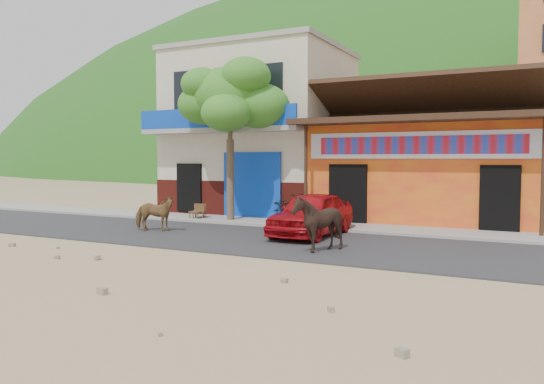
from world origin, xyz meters
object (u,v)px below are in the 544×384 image
at_px(tree, 230,139).
at_px(cow_tan, 154,213).
at_px(cafe_chair_left, 197,205).
at_px(scooter, 288,207).
at_px(cow_dark, 318,223).
at_px(cafe_chair_right, 199,205).
at_px(red_car, 312,214).

distance_m(tree, cow_tan, 4.28).
bearing_deg(tree, cafe_chair_left, -172.13).
relative_size(cow_tan, scooter, 0.73).
bearing_deg(scooter, cow_dark, -124.07).
bearing_deg(tree, cafe_chair_right, -178.71).
xyz_separation_m(cow_tan, cow_dark, (6.18, -1.15, 0.14)).
relative_size(scooter, cafe_chair_left, 1.94).
bearing_deg(cow_tan, red_car, -91.90).
relative_size(scooter, cafe_chair_right, 1.88).
bearing_deg(cow_dark, red_car, -176.79).
relative_size(cow_tan, red_car, 0.35).
bearing_deg(cafe_chair_left, cow_dark, -30.13).
relative_size(cow_dark, red_car, 0.37).
bearing_deg(red_car, scooter, 128.43).
xyz_separation_m(cow_tan, cafe_chair_right, (-0.56, 3.34, 0.00)).
bearing_deg(red_car, cow_dark, -63.52).
bearing_deg(cow_tan, tree, -32.45).
bearing_deg(red_car, tree, 155.83).
bearing_deg(cow_tan, cafe_chair_right, -8.96).
bearing_deg(tree, cow_dark, -40.28).
height_order(scooter, cafe_chair_left, scooter).
bearing_deg(scooter, cafe_chair_right, 127.60).
bearing_deg(cafe_chair_right, cafe_chair_left, -111.94).
distance_m(tree, red_car, 5.11).
relative_size(red_car, cafe_chair_right, 3.91).
relative_size(tree, scooter, 3.17).
bearing_deg(cafe_chair_right, cow_dark, -55.62).
relative_size(cow_tan, cafe_chair_right, 1.37).
bearing_deg(scooter, red_car, -118.60).
xyz_separation_m(tree, cafe_chair_left, (-1.40, -0.19, -2.51)).
distance_m(cow_dark, scooter, 6.28).
distance_m(red_car, cafe_chair_left, 5.75).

